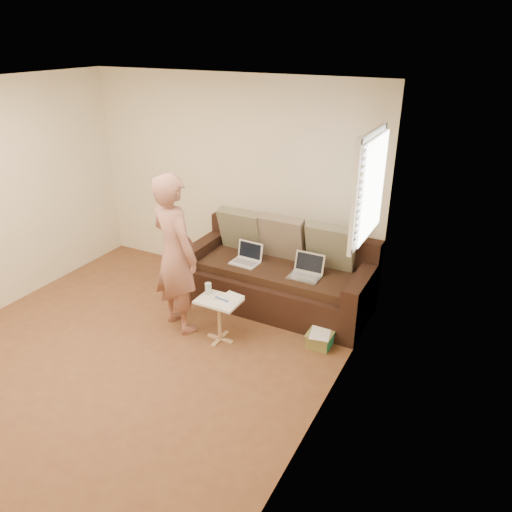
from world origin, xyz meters
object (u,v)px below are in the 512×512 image
striped_box (320,339)px  sofa (278,273)px  laptop_silver (304,278)px  person (175,254)px  laptop_white (245,264)px  drinking_glass (208,288)px  side_table (219,320)px

striped_box → sofa: bearing=143.1°
laptop_silver → person: person is taller
sofa → laptop_white: sofa is taller
sofa → person: size_ratio=1.24×
sofa → laptop_silver: 0.42m
laptop_silver → laptop_white: laptop_white is taller
sofa → laptop_silver: (0.39, -0.14, 0.10)m
sofa → drinking_glass: 0.99m
sofa → drinking_glass: size_ratio=18.33×
laptop_white → side_table: size_ratio=0.66×
person → side_table: person is taller
laptop_silver → side_table: (-0.62, -0.82, -0.27)m
sofa → side_table: size_ratio=4.44×
laptop_white → striped_box: 1.30m
sofa → laptop_silver: size_ratio=6.30×
sofa → striped_box: bearing=-36.9°
drinking_glass → sofa: bearing=66.2°
sofa → laptop_white: bearing=-160.7°
drinking_glass → laptop_silver: bearing=44.1°
drinking_glass → striped_box: bearing=15.7°
sofa → drinking_glass: bearing=-113.8°
laptop_white → person: (-0.40, -0.80, 0.37)m
sofa → person: person is taller
sofa → side_table: bearing=-103.4°
person → striped_box: person is taller
laptop_silver → side_table: bearing=-127.5°
laptop_silver → striped_box: (0.38, -0.43, -0.44)m
laptop_silver → laptop_white: (-0.77, 0.01, 0.00)m
sofa → laptop_silver: bearing=-20.0°
side_table → striped_box: 1.08m
laptop_white → sofa: bearing=22.2°
laptop_white → laptop_silver: bearing=2.2°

